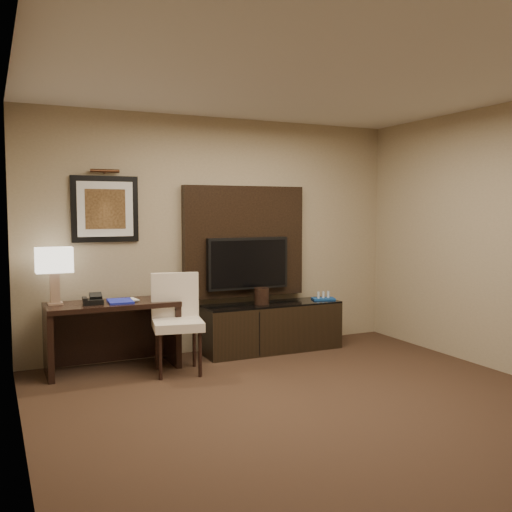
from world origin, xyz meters
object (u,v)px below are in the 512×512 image
desk_phone (93,300)px  ice_bucket (262,296)px  desk (113,336)px  desk_chair (178,323)px  minibar_tray (323,296)px  tv (248,263)px  table_lamp (54,274)px  credenza (272,327)px

desk_phone → ice_bucket: size_ratio=0.99×
desk → desk_chair: (0.57, -0.40, 0.15)m
minibar_tray → tv: bearing=167.0°
table_lamp → credenza: bearing=-2.4°
desk → tv: bearing=6.8°
tv → minibar_tray: bearing=-13.0°
credenza → desk_chair: size_ratio=1.61×
tv → ice_bucket: (0.08, -0.21, -0.36)m
desk_chair → table_lamp: table_lamp is taller
tv → desk: bearing=-173.1°
ice_bucket → minibar_tray: bearing=-0.1°
tv → desk_chair: size_ratio=0.99×
desk → table_lamp: table_lamp is taller
desk_chair → desk_phone: size_ratio=5.31×
credenza → minibar_tray: bearing=-1.0°
desk → tv: (1.61, 0.19, 0.67)m
tv → ice_bucket: 0.43m
desk_phone → table_lamp: bearing=159.4°
desk → credenza: size_ratio=0.80×
desk_phone → ice_bucket: 1.89m
table_lamp → minibar_tray: size_ratio=2.26×
credenza → minibar_tray: (0.68, -0.02, 0.33)m
ice_bucket → minibar_tray: 0.83m
desk → minibar_tray: (2.52, -0.02, 0.26)m
credenza → desk_chair: bearing=-161.7°
table_lamp → minibar_tray: 3.08m
desk_chair → minibar_tray: bearing=21.5°
tv → desk_chair: (-1.04, -0.59, -0.51)m
table_lamp → desk_phone: (0.34, -0.15, -0.25)m
desk_phone → tv: bearing=11.2°
desk_chair → table_lamp: bearing=166.1°
desk → ice_bucket: (1.69, -0.01, 0.31)m
credenza → table_lamp: table_lamp is taller
minibar_tray → ice_bucket: bearing=179.9°
desk_chair → desk_phone: (-0.76, 0.35, 0.24)m
credenza → desk_phone: size_ratio=8.57×
desk_phone → credenza: bearing=5.0°
ice_bucket → credenza: bearing=6.9°
tv → desk_chair: 1.30m
desk_phone → ice_bucket: (1.88, 0.04, -0.09)m
desk → ice_bucket: size_ratio=6.84×
credenza → table_lamp: (-2.37, 0.10, 0.72)m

